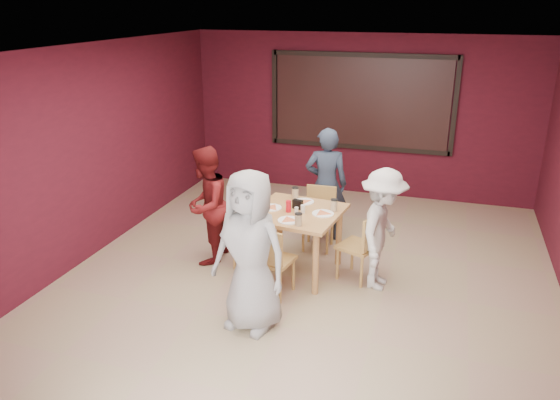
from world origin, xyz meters
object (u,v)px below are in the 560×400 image
(chair_left, at_px, (244,232))
(diner_left, at_px, (206,205))
(diner_back, at_px, (326,184))
(diner_front, at_px, (250,251))
(diner_right, at_px, (382,230))
(dining_table, at_px, (297,219))
(chair_front, at_px, (271,258))
(chair_back, at_px, (319,214))
(chair_right, at_px, (363,243))

(chair_left, relative_size, diner_left, 0.53)
(diner_back, bearing_deg, diner_left, 30.00)
(diner_front, bearing_deg, diner_right, 59.66)
(dining_table, xyz_separation_m, chair_front, (-0.11, -0.68, -0.23))
(chair_back, relative_size, chair_left, 1.05)
(chair_front, bearing_deg, dining_table, 80.64)
(diner_left, bearing_deg, chair_front, 56.71)
(diner_left, distance_m, diner_right, 2.29)
(chair_front, distance_m, diner_left, 1.32)
(diner_front, height_order, diner_back, diner_front)
(dining_table, relative_size, chair_back, 1.36)
(diner_right, bearing_deg, diner_front, 142.79)
(chair_left, distance_m, diner_back, 1.48)
(chair_right, xyz_separation_m, diner_right, (0.23, -0.08, 0.24))
(chair_right, relative_size, diner_back, 0.54)
(chair_right, bearing_deg, diner_left, -178.44)
(chair_front, height_order, chair_left, chair_front)
(chair_back, bearing_deg, diner_left, -146.20)
(chair_left, relative_size, diner_front, 0.47)
(chair_front, bearing_deg, diner_front, -90.36)
(chair_front, xyz_separation_m, diner_left, (-1.11, 0.66, 0.28))
(dining_table, bearing_deg, chair_left, -179.18)
(chair_front, bearing_deg, diner_left, 149.35)
(diner_back, relative_size, diner_right, 1.11)
(diner_front, xyz_separation_m, diner_right, (1.19, 1.28, -0.13))
(diner_front, distance_m, diner_right, 1.75)
(diner_front, bearing_deg, chair_front, 102.11)
(diner_back, distance_m, diner_right, 1.55)
(chair_left, bearing_deg, chair_front, -48.63)
(diner_front, xyz_separation_m, diner_left, (-1.10, 1.30, -0.09))
(diner_back, bearing_deg, dining_table, 72.82)
(dining_table, height_order, diner_right, diner_right)
(chair_back, relative_size, diner_back, 0.53)
(chair_right, height_order, diner_right, diner_right)
(diner_front, bearing_deg, chair_left, 126.51)
(dining_table, relative_size, diner_back, 0.72)
(chair_back, bearing_deg, dining_table, -96.15)
(chair_back, xyz_separation_m, diner_front, (-0.21, -2.18, 0.38))
(diner_back, xyz_separation_m, diner_left, (-1.33, -1.19, -0.04))
(chair_back, distance_m, diner_back, 0.46)
(chair_front, xyz_separation_m, diner_back, (0.22, 1.85, 0.32))
(dining_table, relative_size, diner_left, 0.76)
(diner_back, bearing_deg, chair_back, 75.41)
(diner_left, bearing_deg, chair_back, 121.17)
(dining_table, height_order, chair_back, dining_table)
(dining_table, relative_size, diner_right, 0.79)
(chair_back, xyz_separation_m, diner_back, (0.01, 0.32, 0.33))
(chair_front, height_order, diner_left, diner_left)
(diner_back, bearing_deg, diner_front, 72.92)
(dining_table, relative_size, diner_front, 0.68)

